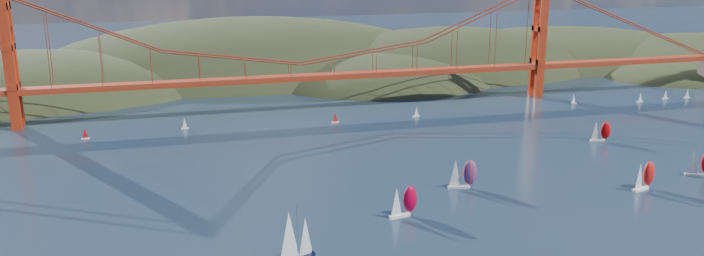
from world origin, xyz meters
name	(u,v)px	position (x,y,z in m)	size (l,w,h in m)	color
headlands	(343,90)	(44.95, 278.29, -12.46)	(725.00, 225.00, 96.00)	black
bridge	(296,41)	(-1.75, 180.00, 32.23)	(552.00, 12.00, 55.00)	maroon
sloop_navy	(294,237)	(-31.43, 26.87, 6.55)	(10.13, 7.51, 14.84)	black
racer_0	(403,201)	(3.24, 47.26, 4.67)	(8.81, 4.80, 9.88)	white
racer_1	(644,175)	(82.97, 48.49, 4.75)	(8.98, 5.41, 10.06)	white
racer_2	(700,162)	(109.24, 54.68, 4.82)	(8.93, 7.18, 10.19)	silver
racer_3	(600,131)	(102.61, 99.81, 4.15)	(7.84, 4.33, 8.79)	silver
racer_rwb	(462,173)	(28.89, 64.55, 4.92)	(9.27, 4.82, 10.41)	silver
distant_boat_2	(85,133)	(-91.39, 155.10, 2.41)	(3.00, 2.00, 4.70)	silver
distant_boat_3	(185,123)	(-53.02, 160.69, 2.41)	(3.00, 2.00, 4.70)	silver
distant_boat_4	(574,99)	(129.57, 160.40, 2.41)	(3.00, 2.00, 4.70)	silver
distant_boat_5	(640,97)	(162.88, 154.99, 2.41)	(3.00, 2.00, 4.70)	silver
distant_boat_6	(666,94)	(179.63, 157.86, 2.41)	(3.00, 2.00, 4.70)	silver
distant_boat_7	(687,93)	(191.80, 157.03, 2.41)	(3.00, 2.00, 4.70)	silver
distant_boat_8	(417,112)	(47.29, 155.27, 2.41)	(3.00, 2.00, 4.70)	silver
distant_boat_9	(335,117)	(9.84, 154.36, 2.41)	(3.00, 2.00, 4.70)	silver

